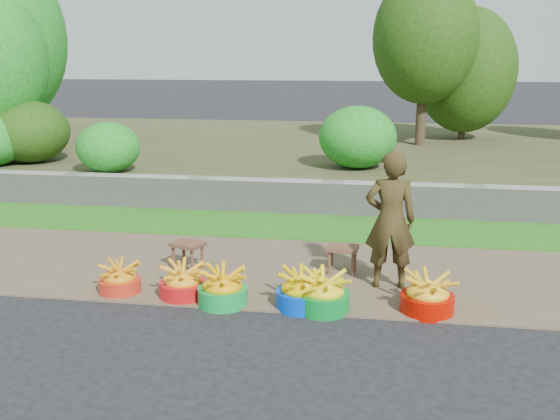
% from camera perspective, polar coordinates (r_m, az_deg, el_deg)
% --- Properties ---
extents(ground_plane, '(120.00, 120.00, 0.00)m').
position_cam_1_polar(ground_plane, '(6.34, 1.98, -9.56)').
color(ground_plane, black).
rests_on(ground_plane, ground).
extents(dirt_shoulder, '(80.00, 2.50, 0.02)m').
position_cam_1_polar(dirt_shoulder, '(7.50, 3.15, -5.71)').
color(dirt_shoulder, brown).
rests_on(dirt_shoulder, ground).
extents(grass_verge, '(80.00, 1.50, 0.04)m').
position_cam_1_polar(grass_verge, '(9.39, 4.40, -1.59)').
color(grass_verge, '#2A7518').
rests_on(grass_verge, ground).
extents(retaining_wall, '(80.00, 0.35, 0.55)m').
position_cam_1_polar(retaining_wall, '(10.15, 4.81, 1.07)').
color(retaining_wall, gray).
rests_on(retaining_wall, ground).
extents(earth_bank, '(80.00, 10.00, 0.50)m').
position_cam_1_polar(earth_bank, '(14.97, 6.21, 5.11)').
color(earth_bank, '#444324').
rests_on(earth_bank, ground).
extents(basin_a, '(0.46, 0.46, 0.34)m').
position_cam_1_polar(basin_a, '(7.06, -14.47, -6.18)').
color(basin_a, red).
rests_on(basin_a, ground).
extents(basin_b, '(0.50, 0.50, 0.38)m').
position_cam_1_polar(basin_b, '(6.78, -8.87, -6.60)').
color(basin_b, red).
rests_on(basin_b, ground).
extents(basin_c, '(0.52, 0.52, 0.39)m').
position_cam_1_polar(basin_c, '(6.55, -5.27, -7.17)').
color(basin_c, '#0E9537').
rests_on(basin_c, ground).
extents(basin_d, '(0.53, 0.53, 0.39)m').
position_cam_1_polar(basin_d, '(6.45, 1.97, -7.46)').
color(basin_d, '#003DD2').
rests_on(basin_d, ground).
extents(basin_e, '(0.54, 0.54, 0.40)m').
position_cam_1_polar(basin_e, '(6.39, 3.97, -7.65)').
color(basin_e, '#028126').
rests_on(basin_e, ground).
extents(basin_f, '(0.54, 0.54, 0.40)m').
position_cam_1_polar(basin_f, '(6.50, 13.33, -7.65)').
color(basin_f, '#AE0B00').
rests_on(basin_f, ground).
extents(stool_left, '(0.45, 0.40, 0.33)m').
position_cam_1_polar(stool_left, '(7.58, -8.45, -3.44)').
color(stool_left, brown).
rests_on(stool_left, dirt_shoulder).
extents(stool_right, '(0.39, 0.31, 0.32)m').
position_cam_1_polar(stool_right, '(7.41, 5.72, -3.83)').
color(stool_right, brown).
rests_on(stool_right, dirt_shoulder).
extents(vendor_woman, '(0.58, 0.40, 1.53)m').
position_cam_1_polar(vendor_woman, '(6.90, 10.05, -0.92)').
color(vendor_woman, black).
rests_on(vendor_woman, dirt_shoulder).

